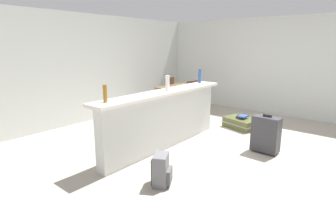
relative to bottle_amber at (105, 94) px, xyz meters
name	(u,v)px	position (x,y,z in m)	size (l,w,h in m)	color
ground_plane	(206,145)	(1.83, -0.54, -1.17)	(13.00, 13.00, 0.05)	#ADA393
wall_back	(102,67)	(1.83, 2.51, 0.11)	(6.60, 0.10, 2.50)	silver
wall_right	(258,66)	(4.88, -0.24, 0.11)	(0.10, 6.00, 2.50)	silver
partition_half_wall	(165,121)	(1.22, -0.03, -0.66)	(2.80, 0.20, 0.97)	silver
bar_countertop	(164,92)	(1.22, -0.03, -0.15)	(2.96, 0.40, 0.05)	white
bottle_amber	(105,94)	(0.00, 0.00, 0.00)	(0.06, 0.06, 0.25)	#9E661E
bottle_white	(167,83)	(1.27, -0.06, 0.01)	(0.07, 0.07, 0.27)	silver
bottle_blue	(200,76)	(2.44, 0.04, 0.02)	(0.06, 0.06, 0.29)	#284C89
dining_table	(180,90)	(3.26, 1.17, -0.50)	(1.10, 0.80, 0.74)	brown
dining_chair_near_partition	(196,98)	(3.20, 0.63, -0.63)	(0.44, 0.44, 0.93)	#4C331E
dining_chair_far_side	(167,92)	(3.33, 1.68, -0.63)	(0.44, 0.44, 0.93)	#4C331E
suitcase_flat_olive	(241,123)	(3.15, -0.62, -1.03)	(0.65, 0.88, 0.22)	#51562D
suitcase_upright_charcoal	(266,134)	(2.12, -1.52, -0.81)	(0.25, 0.44, 0.67)	#38383D
backpack_grey	(161,170)	(0.18, -0.87, -0.94)	(0.33, 0.32, 0.42)	slate
book_stack	(242,116)	(3.17, -0.62, -0.89)	(0.29, 0.26, 0.07)	black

